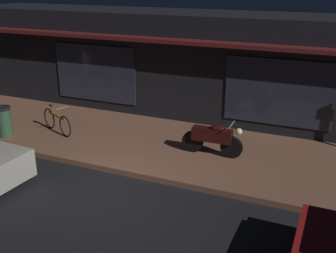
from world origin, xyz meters
TOP-DOWN VIEW (x-y plane):
  - ground_plane at (0.00, 0.00)m, footprint 60.00×60.00m
  - sidewalk_slab at (0.00, 3.00)m, footprint 18.00×4.00m
  - storefront_building at (0.00, 6.39)m, footprint 18.00×3.30m
  - motorcycle at (1.90, 2.82)m, footprint 1.70×0.55m
  - bicycle_parked at (-3.08, 2.52)m, footprint 1.53×0.72m
  - trash_bin at (-4.35, 1.65)m, footprint 0.48×0.48m

SIDE VIEW (x-z plane):
  - ground_plane at x=0.00m, z-range 0.00..0.00m
  - sidewalk_slab at x=0.00m, z-range 0.00..0.15m
  - bicycle_parked at x=-3.08m, z-range 0.05..0.96m
  - trash_bin at x=-4.35m, z-range 0.16..1.09m
  - motorcycle at x=1.90m, z-range 0.16..1.13m
  - storefront_building at x=0.00m, z-range 0.00..3.60m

